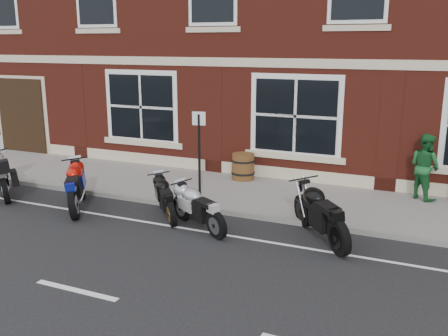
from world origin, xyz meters
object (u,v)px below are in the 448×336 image
Objects in this scene: moto_sport_red at (78,185)px; moto_sport_silver at (199,206)px; barrel_planter at (243,166)px; parking_sign at (199,152)px; moto_touring_silver at (3,173)px; pedestrian_right at (425,166)px; moto_naked_black at (321,211)px; moto_sport_black at (167,196)px.

moto_sport_silver is at bearing -35.10° from moto_sport_red.
barrel_planter is 0.33× the size of parking_sign.
pedestrian_right reaches higher than moto_touring_silver.
parking_sign is (5.29, 1.03, 0.82)m from moto_touring_silver.
moto_sport_red is 2.63× the size of barrel_planter.
moto_sport_red is 1.03× the size of moto_naked_black.
moto_sport_red is 1.30× the size of moto_sport_black.
moto_sport_red is at bearing 67.36° from pedestrian_right.
parking_sign reaches higher than pedestrian_right.
moto_touring_silver is 0.81× the size of parking_sign.
pedestrian_right is 0.74× the size of parking_sign.
moto_naked_black is at bearing -39.10° from moto_sport_black.
moto_naked_black is at bearing 102.96° from pedestrian_right.
moto_sport_red is 3.07m from parking_sign.
parking_sign is (2.73, 1.14, 0.84)m from moto_sport_red.
barrel_planter is (-0.44, 3.75, -0.01)m from moto_sport_silver.
pedestrian_right is 4.83m from barrel_planter.
moto_touring_silver is 1.20× the size of moto_sport_black.
moto_naked_black is 0.85× the size of parking_sign.
moto_sport_black is at bearing -25.40° from moto_sport_red.
moto_touring_silver reaches higher than moto_naked_black.
pedestrian_right is at bearing -7.58° from moto_sport_black.
moto_sport_black is 3.59m from moto_naked_black.
moto_sport_black is at bearing -99.94° from barrel_planter.
parking_sign is at bearing -11.23° from moto_sport_red.
moto_sport_silver is at bearing 82.53° from pedestrian_right.
moto_naked_black is at bearing -48.66° from moto_sport_silver.
parking_sign is (-0.58, 1.21, 0.92)m from moto_sport_silver.
pedestrian_right is at bearing -30.97° from moto_touring_silver.
barrel_planter is at bearing 37.62° from moto_sport_silver.
barrel_planter reaches higher than moto_sport_black.
pedestrian_right reaches higher than barrel_planter.
parking_sign is at bearing 20.29° from moto_sport_black.
barrel_planter is at bearing 18.25° from moto_sport_red.
moto_sport_silver is (5.87, -0.18, -0.09)m from moto_touring_silver.
moto_sport_black is 3.39m from barrel_planter.
moto_sport_black is at bearing 142.13° from moto_naked_black.
moto_touring_silver is 8.43m from moto_naked_black.
pedestrian_right is (5.39, 3.44, 0.46)m from moto_sport_black.
moto_sport_black is at bearing -47.97° from moto_touring_silver.
moto_sport_black is (2.27, 0.34, -0.10)m from moto_sport_red.
parking_sign is at bearing -92.96° from barrel_planter.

